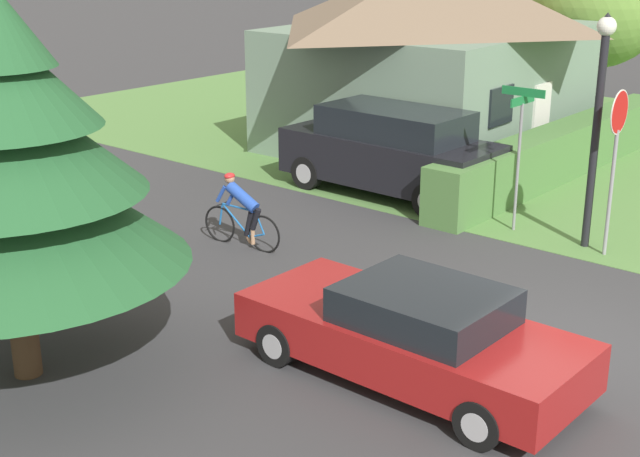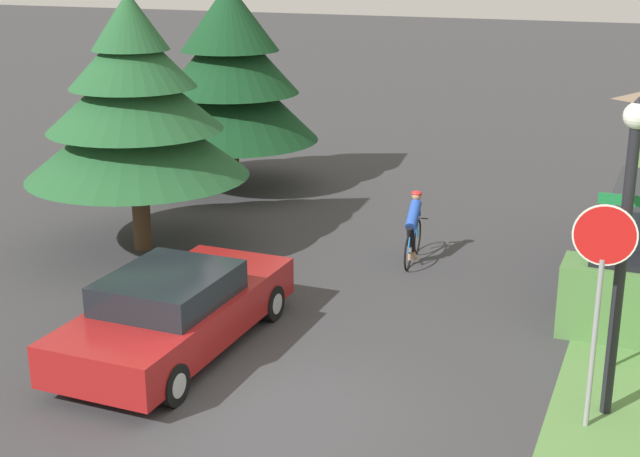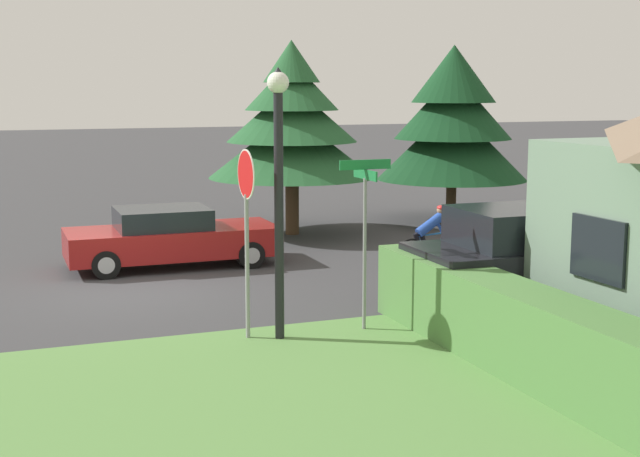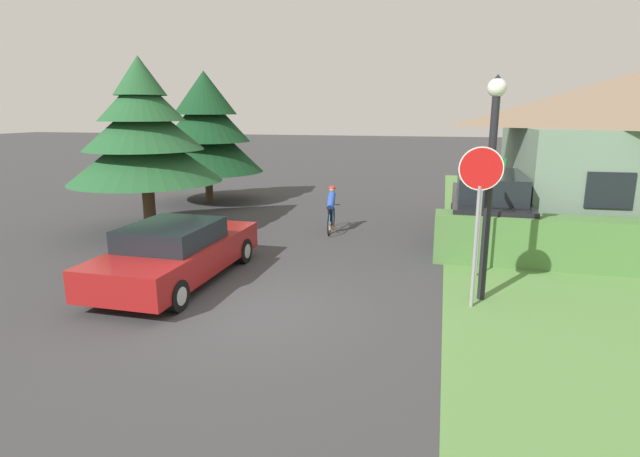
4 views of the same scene
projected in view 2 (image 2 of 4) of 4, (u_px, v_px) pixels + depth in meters
name	position (u px, v px, depth m)	size (l,w,h in m)	color
ground_plane	(274.00, 410.00, 12.20)	(140.00, 140.00, 0.00)	#38383A
sedan_left_lane	(176.00, 311.00, 13.84)	(1.98, 4.69, 1.34)	maroon
cyclist	(413.00, 228.00, 17.81)	(0.44, 1.78, 1.42)	black
stop_sign	(601.00, 271.00, 11.14)	(0.79, 0.07, 3.06)	gray
street_lamp	(626.00, 222.00, 11.33)	(0.34, 0.34, 4.33)	black
street_name_sign	(626.00, 244.00, 12.89)	(0.90, 0.90, 2.85)	gray
conifer_tall_near	(135.00, 107.00, 17.85)	(4.55, 4.55, 5.26)	#4C3823
conifer_tall_far	(231.00, 74.00, 22.72)	(4.48, 4.48, 5.24)	#4C3823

